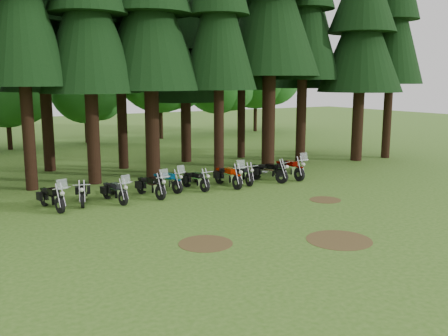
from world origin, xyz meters
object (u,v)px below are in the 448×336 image
Objects in this scene: motorcycle_5 at (195,181)px; motorcycle_6 at (228,177)px; motorcycle_3 at (151,187)px; motorcycle_4 at (167,182)px; motorcycle_0 at (52,198)px; motorcycle_8 at (268,172)px; motorcycle_1 at (83,193)px; motorcycle_7 at (243,175)px; motorcycle_9 at (289,169)px; motorcycle_2 at (115,192)px.

motorcycle_5 is 0.87× the size of motorcycle_6.
motorcycle_5 is at bearing -1.94° from motorcycle_3.
motorcycle_4 is 1.05× the size of motorcycle_5.
motorcycle_0 is at bearing 179.36° from motorcycle_6.
motorcycle_8 is at bearing -20.67° from motorcycle_4.
motorcycle_6 reaches higher than motorcycle_1.
motorcycle_8 is at bearing -4.77° from motorcycle_7.
motorcycle_5 is 5.66m from motorcycle_9.
motorcycle_2 is at bearing -168.55° from motorcycle_7.
motorcycle_5 is at bearing -2.15° from motorcycle_2.
motorcycle_3 is 8.14m from motorcycle_9.
motorcycle_2 is 0.91× the size of motorcycle_6.
motorcycle_2 is at bearing -179.22° from motorcycle_6.
motorcycle_8 is at bearing 14.66° from motorcycle_1.
motorcycle_3 is at bearing -179.70° from motorcycle_9.
motorcycle_8 is at bearing -7.01° from motorcycle_2.
motorcycle_9 reaches higher than motorcycle_7.
motorcycle_9 is (6.99, -0.56, 0.06)m from motorcycle_4.
motorcycle_9 is (12.51, 0.14, 0.04)m from motorcycle_0.
motorcycle_8 is (1.42, -0.30, 0.03)m from motorcycle_7.
motorcycle_6 is at bearing -9.01° from motorcycle_3.
motorcycle_6 is at bearing -179.50° from motorcycle_9.
motorcycle_3 reaches higher than motorcycle_5.
motorcycle_4 is (1.15, 0.72, -0.02)m from motorcycle_3.
motorcycle_7 is 0.90× the size of motorcycle_9.
motorcycle_8 is (2.49, 0.02, -0.02)m from motorcycle_6.
motorcycle_6 is at bearing -155.79° from motorcycle_7.
motorcycle_0 is 1.02× the size of motorcycle_8.
motorcycle_7 is 1.45m from motorcycle_8.
motorcycle_2 is at bearing 177.22° from motorcycle_5.
motorcycle_6 reaches higher than motorcycle_8.
motorcycle_0 is 12.51m from motorcycle_9.
motorcycle_0 is 0.93× the size of motorcycle_9.
motorcycle_1 is at bearing 157.44° from motorcycle_8.
motorcycle_4 is at bearing 152.67° from motorcycle_8.
motorcycle_6 is at bearing 13.90° from motorcycle_1.
motorcycle_7 is (8.27, 0.01, 0.01)m from motorcycle_1.
motorcycle_4 reaches higher than motorcycle_1.
motorcycle_2 reaches higher than motorcycle_7.
motorcycle_3 is at bearing 179.05° from motorcycle_5.
motorcycle_4 is 0.89× the size of motorcycle_9.
motorcycle_6 is at bearing -10.15° from motorcycle_0.
motorcycle_5 is (6.85, 0.33, -0.05)m from motorcycle_0.
motorcycle_8 is at bearing -177.98° from motorcycle_9.
motorcycle_3 is 5.28m from motorcycle_7.
motorcycle_2 is at bearing -13.36° from motorcycle_0.
motorcycle_3 is at bearing -168.38° from motorcycle_7.
motorcycle_7 is (5.26, 0.39, -0.02)m from motorcycle_3.
motorcycle_8 is (5.53, -0.63, 0.02)m from motorcycle_4.
motorcycle_3 is 0.93× the size of motorcycle_9.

